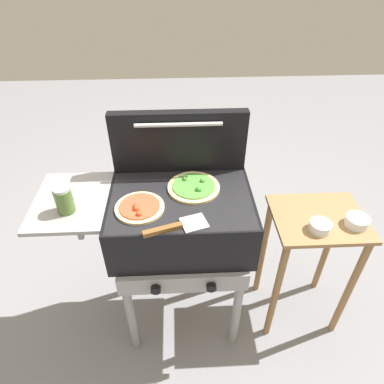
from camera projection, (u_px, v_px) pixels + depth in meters
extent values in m
plane|color=gray|center=(184.00, 312.00, 2.06)|extent=(8.00, 8.00, 0.00)
cube|color=black|center=(181.00, 216.00, 1.58)|extent=(0.64, 0.48, 0.24)
cube|color=black|center=(181.00, 197.00, 1.50)|extent=(0.61, 0.46, 0.01)
cube|color=gray|center=(71.00, 201.00, 1.49)|extent=(0.32, 0.41, 0.02)
cube|color=gray|center=(77.00, 220.00, 1.56)|extent=(0.02, 0.02, 0.24)
cube|color=gray|center=(183.00, 284.00, 1.48)|extent=(0.58, 0.02, 0.10)
cylinder|color=black|center=(156.00, 290.00, 1.46)|extent=(0.04, 0.02, 0.04)
cylinder|color=black|center=(211.00, 287.00, 1.47)|extent=(0.04, 0.02, 0.04)
cylinder|color=gray|center=(130.00, 311.00, 1.69)|extent=(0.04, 0.04, 0.66)
cylinder|color=gray|center=(237.00, 306.00, 1.72)|extent=(0.04, 0.04, 0.66)
cylinder|color=gray|center=(136.00, 253.00, 1.99)|extent=(0.04, 0.04, 0.66)
cylinder|color=gray|center=(227.00, 249.00, 2.01)|extent=(0.04, 0.04, 0.66)
cube|color=black|center=(179.00, 142.00, 1.58)|extent=(0.63, 0.05, 0.30)
cylinder|color=#B7B7BC|center=(179.00, 125.00, 1.48)|extent=(0.38, 0.02, 0.02)
cylinder|color=#E0C17F|center=(194.00, 187.00, 1.54)|extent=(0.24, 0.24, 0.01)
cylinder|color=#4C8C38|center=(194.00, 186.00, 1.54)|extent=(0.19, 0.19, 0.01)
sphere|color=green|center=(199.00, 189.00, 1.50)|extent=(0.03, 0.03, 0.03)
sphere|color=#50923F|center=(203.00, 181.00, 1.56)|extent=(0.02, 0.02, 0.02)
sphere|color=#437E2C|center=(185.00, 179.00, 1.56)|extent=(0.02, 0.02, 0.02)
cylinder|color=beige|center=(140.00, 208.00, 1.43)|extent=(0.21, 0.21, 0.01)
cylinder|color=#D14C2D|center=(140.00, 206.00, 1.42)|extent=(0.17, 0.17, 0.01)
sphere|color=#D44522|center=(139.00, 214.00, 1.38)|extent=(0.02, 0.02, 0.02)
sphere|color=#9D412E|center=(136.00, 206.00, 1.41)|extent=(0.02, 0.02, 0.02)
sphere|color=#C74922|center=(136.00, 209.00, 1.40)|extent=(0.03, 0.03, 0.03)
cylinder|color=#4C6B2D|center=(64.00, 201.00, 1.39)|extent=(0.07, 0.07, 0.11)
cylinder|color=silver|center=(61.00, 189.00, 1.35)|extent=(0.07, 0.07, 0.01)
cube|color=#B7BABF|center=(194.00, 223.00, 1.36)|extent=(0.12, 0.12, 0.01)
cube|color=brown|center=(163.00, 230.00, 1.32)|extent=(0.16, 0.07, 0.02)
cube|color=olive|center=(319.00, 218.00, 1.63)|extent=(0.44, 0.36, 0.02)
cylinder|color=olive|center=(276.00, 293.00, 1.73)|extent=(0.04, 0.04, 0.73)
cylinder|color=olive|center=(349.00, 290.00, 1.75)|extent=(0.04, 0.04, 0.73)
cylinder|color=olive|center=(263.00, 249.00, 1.97)|extent=(0.04, 0.04, 0.73)
cylinder|color=olive|center=(327.00, 247.00, 1.99)|extent=(0.04, 0.04, 0.73)
cylinder|color=silver|center=(320.00, 227.00, 1.54)|extent=(0.10, 0.10, 0.04)
cylinder|color=#4C7533|center=(320.00, 228.00, 1.54)|extent=(0.08, 0.08, 0.02)
cylinder|color=silver|center=(357.00, 221.00, 1.57)|extent=(0.11, 0.11, 0.04)
cylinder|color=#4C7533|center=(357.00, 222.00, 1.57)|extent=(0.09, 0.09, 0.02)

